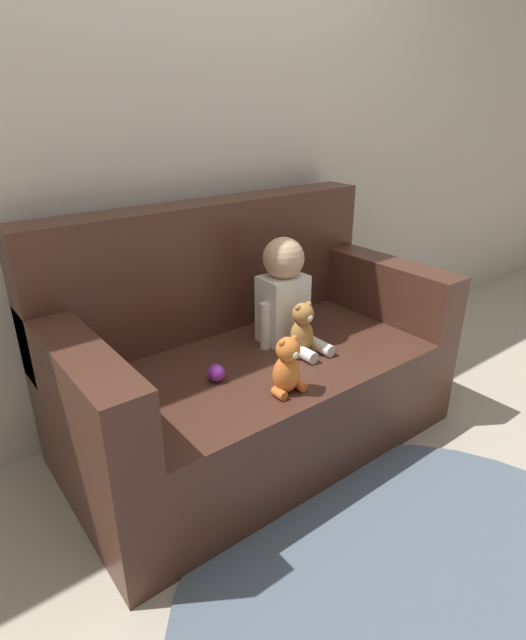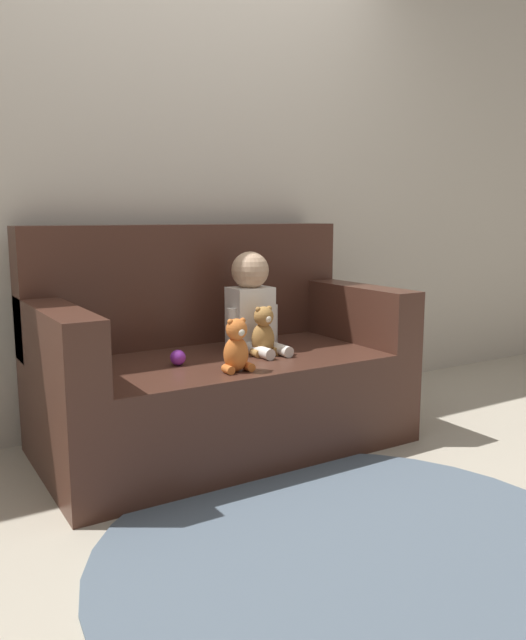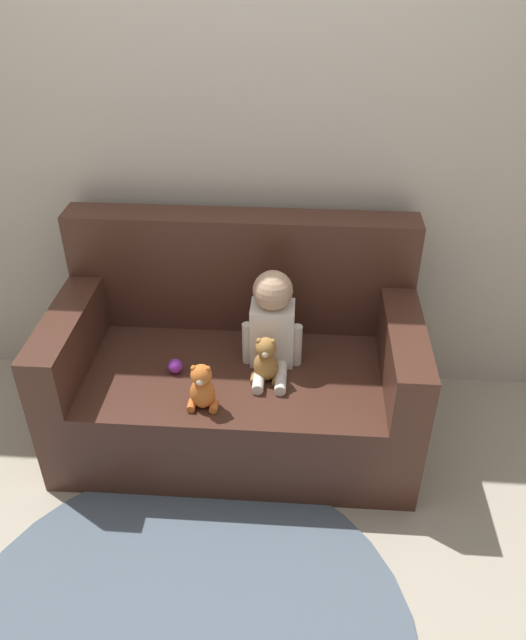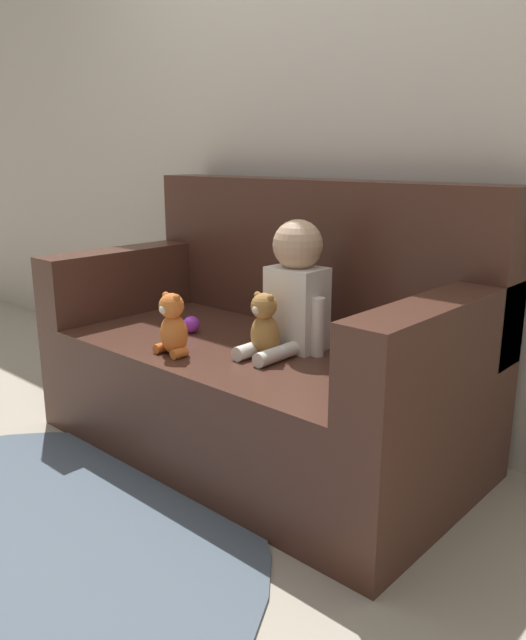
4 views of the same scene
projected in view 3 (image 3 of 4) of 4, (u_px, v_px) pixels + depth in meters
ground_plane at (238, 432)px, 3.10m from camera, size 12.00×12.00×0.00m
wall_back at (243, 140)px, 2.80m from camera, size 8.00×0.05×2.60m
couch at (238, 368)px, 2.96m from camera, size 1.63×0.87×1.01m
person_baby at (272, 322)px, 2.75m from camera, size 0.27×0.35×0.46m
teddy_bear_brown at (266, 361)px, 2.70m from camera, size 0.13×0.10×0.22m
plush_toy_side at (202, 388)px, 2.55m from camera, size 0.13×0.10×0.22m
toy_ball at (175, 366)px, 2.79m from camera, size 0.07×0.07×0.07m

